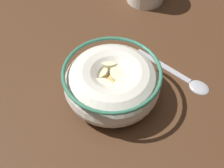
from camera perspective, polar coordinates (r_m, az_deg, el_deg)
ground_plane at (r=51.29cm, az=0.00°, el=-2.76°), size 130.74×130.74×2.00cm
cereal_bowl at (r=47.84cm, az=-0.00°, el=0.24°), size 15.32×15.32×6.20cm
spoon at (r=53.73cm, az=13.84°, el=0.92°), size 15.02×4.40×0.80cm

